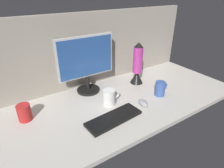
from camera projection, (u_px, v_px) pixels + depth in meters
The scene contains 9 objects.
ground_plane at pixel (123, 100), 143.76cm from camera, with size 180.00×80.00×3.00cm, color beige.
cubicle_wall_back at pixel (97, 48), 157.57cm from camera, with size 180.00×5.00×58.46cm.
monitor at pixel (86, 62), 142.53cm from camera, with size 44.81×18.00×44.17cm.
keyboard at pixel (114, 118), 119.90cm from camera, with size 37.00×13.00×2.00cm, color black.
mouse at pixel (143, 103), 134.50cm from camera, with size 5.60×9.60×3.40cm, color #99999E.
mug_red_plastic at pixel (24, 113), 117.91cm from camera, with size 8.33×8.33×10.74cm.
mug_ceramic_white at pixel (109, 97), 133.41cm from camera, with size 12.62×8.81×11.44cm.
mug_ceramic_blue at pixel (160, 89), 144.93cm from camera, with size 11.44×7.66×11.26cm.
lava_lamp at pixel (137, 67), 159.77cm from camera, with size 10.93×10.93×35.78cm.
Camera 1 is at (-73.29, -98.03, 75.29)cm, focal length 30.46 mm.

